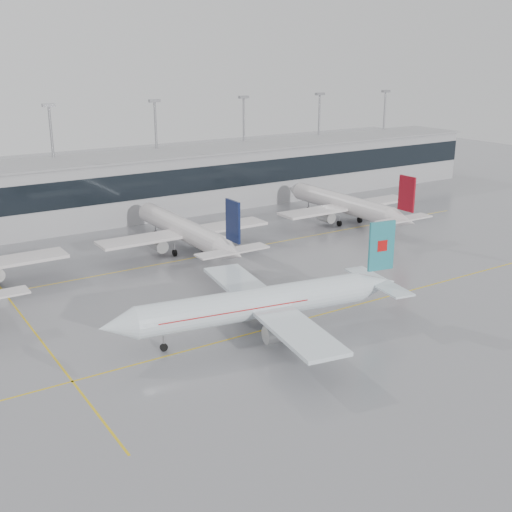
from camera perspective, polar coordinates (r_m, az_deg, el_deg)
ground at (r=81.16m, az=4.64°, el=-5.52°), size 320.00×320.00×0.00m
taxi_line_main at (r=81.16m, az=4.64°, el=-5.51°), size 120.00×0.25×0.01m
taxi_line_north at (r=104.97m, az=-5.36°, el=-0.11°), size 120.00×0.25×0.01m
taxi_line_cross at (r=81.97m, az=-19.20°, el=-6.25°), size 0.25×60.00×0.01m
terminal at (r=131.86m, az=-11.98°, el=5.92°), size 180.00×15.00×12.00m
terminal_glass at (r=124.67m, az=-10.74°, el=6.04°), size 180.00×0.20×5.00m
terminal_roof at (r=130.79m, az=-12.15°, el=8.58°), size 182.00×16.00×0.40m
light_masts at (r=136.19m, az=-13.11°, el=9.35°), size 156.40×1.00×22.60m
air_canada_jet at (r=75.35m, az=0.76°, el=-4.18°), size 37.78×30.83×12.03m
parked_jet_c at (r=107.08m, az=-6.33°, el=2.28°), size 29.64×36.96×11.72m
parked_jet_d at (r=126.14m, az=8.03°, el=4.55°), size 29.64×36.96×11.72m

